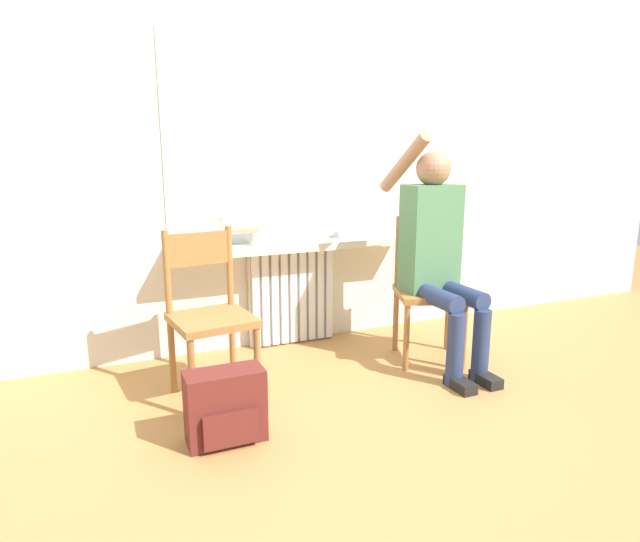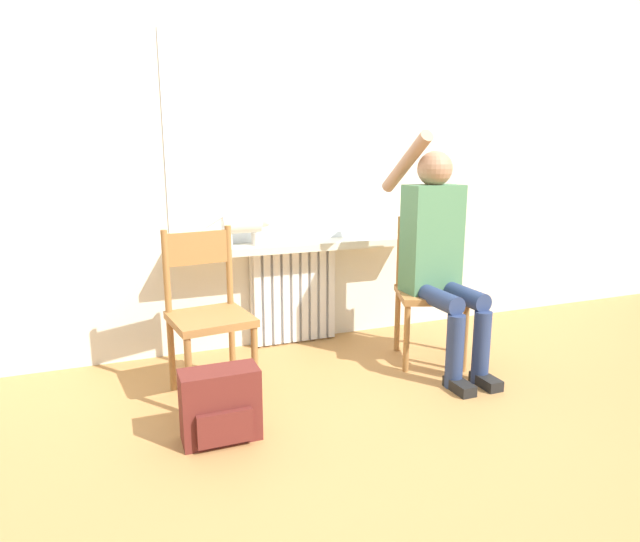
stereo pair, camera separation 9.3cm
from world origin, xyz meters
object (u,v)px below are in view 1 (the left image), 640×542
chair_left (209,312)px  backpack (226,407)px  cat (243,224)px  person (437,248)px  chair_right (428,287)px

chair_left → backpack: 0.60m
cat → person: bearing=-31.5°
person → cat: bearing=148.5°
person → backpack: 1.59m
chair_left → cat: cat is taller
chair_left → chair_right: size_ratio=1.00×
person → backpack: person is taller
cat → chair_left: bearing=-123.0°
backpack → person: bearing=16.5°
backpack → chair_left: bearing=84.9°
chair_right → person: bearing=-77.5°
person → chair_right: bearing=81.9°
chair_left → chair_right: same height
chair_left → backpack: (-0.05, -0.52, -0.30)m
chair_right → person: size_ratio=0.63×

